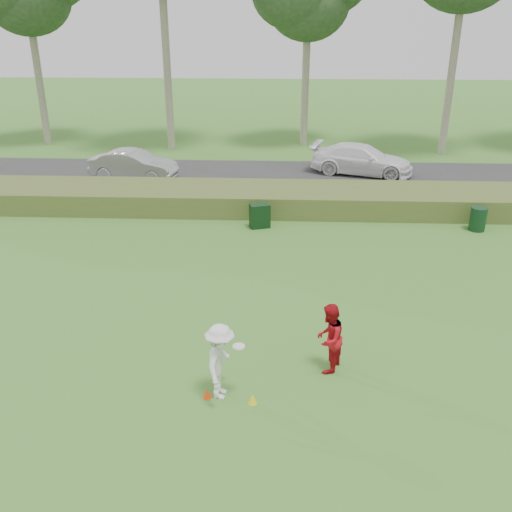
{
  "coord_description": "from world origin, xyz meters",
  "views": [
    {
      "loc": [
        0.7,
        -10.96,
        7.85
      ],
      "look_at": [
        0.0,
        4.0,
        1.3
      ],
      "focal_mm": 40.0,
      "sensor_mm": 36.0,
      "label": 1
    }
  ],
  "objects_px": {
    "utility_cabinet": "(260,216)",
    "car_mid": "(134,165)",
    "player_red": "(329,338)",
    "trash_bin": "(478,219)",
    "cone_yellow": "(252,399)",
    "car_right": "(362,159)",
    "player_white": "(220,362)",
    "cone_orange": "(207,393)"
  },
  "relations": [
    {
      "from": "cone_orange",
      "to": "utility_cabinet",
      "type": "xyz_separation_m",
      "value": [
        0.72,
        10.6,
        0.35
      ]
    },
    {
      "from": "player_red",
      "to": "cone_orange",
      "type": "relative_size",
      "value": 7.72
    },
    {
      "from": "car_mid",
      "to": "car_right",
      "type": "relative_size",
      "value": 0.84
    },
    {
      "from": "car_right",
      "to": "cone_orange",
      "type": "bearing_deg",
      "value": 179.21
    },
    {
      "from": "cone_yellow",
      "to": "trash_bin",
      "type": "bearing_deg",
      "value": 53.36
    },
    {
      "from": "player_white",
      "to": "car_right",
      "type": "distance_m",
      "value": 19.05
    },
    {
      "from": "trash_bin",
      "to": "car_mid",
      "type": "bearing_deg",
      "value": 157.04
    },
    {
      "from": "trash_bin",
      "to": "car_right",
      "type": "distance_m",
      "value": 8.49
    },
    {
      "from": "player_red",
      "to": "car_right",
      "type": "xyz_separation_m",
      "value": [
        2.86,
        17.22,
        -0.06
      ]
    },
    {
      "from": "utility_cabinet",
      "to": "car_mid",
      "type": "relative_size",
      "value": 0.22
    },
    {
      "from": "utility_cabinet",
      "to": "car_right",
      "type": "distance_m",
      "value": 9.2
    },
    {
      "from": "cone_yellow",
      "to": "player_white",
      "type": "bearing_deg",
      "value": 160.66
    },
    {
      "from": "player_red",
      "to": "trash_bin",
      "type": "height_order",
      "value": "player_red"
    },
    {
      "from": "cone_orange",
      "to": "car_mid",
      "type": "bearing_deg",
      "value": 108.7
    },
    {
      "from": "cone_yellow",
      "to": "trash_bin",
      "type": "height_order",
      "value": "trash_bin"
    },
    {
      "from": "player_white",
      "to": "trash_bin",
      "type": "distance_m",
      "value": 13.72
    },
    {
      "from": "player_white",
      "to": "player_red",
      "type": "xyz_separation_m",
      "value": [
        2.4,
        1.09,
        -0.03
      ]
    },
    {
      "from": "player_white",
      "to": "car_mid",
      "type": "height_order",
      "value": "player_white"
    },
    {
      "from": "player_red",
      "to": "car_mid",
      "type": "distance_m",
      "value": 17.85
    },
    {
      "from": "car_mid",
      "to": "car_right",
      "type": "xyz_separation_m",
      "value": [
        11.29,
        1.48,
        0.03
      ]
    },
    {
      "from": "utility_cabinet",
      "to": "car_right",
      "type": "relative_size",
      "value": 0.18
    },
    {
      "from": "player_red",
      "to": "car_right",
      "type": "height_order",
      "value": "player_red"
    },
    {
      "from": "cone_orange",
      "to": "trash_bin",
      "type": "distance_m",
      "value": 13.99
    },
    {
      "from": "player_red",
      "to": "cone_yellow",
      "type": "xyz_separation_m",
      "value": [
        -1.7,
        -1.34,
        -0.74
      ]
    },
    {
      "from": "car_mid",
      "to": "cone_yellow",
      "type": "bearing_deg",
      "value": -147.94
    },
    {
      "from": "cone_orange",
      "to": "car_right",
      "type": "height_order",
      "value": "car_right"
    },
    {
      "from": "player_white",
      "to": "car_mid",
      "type": "bearing_deg",
      "value": 27.2
    },
    {
      "from": "player_white",
      "to": "trash_bin",
      "type": "height_order",
      "value": "player_white"
    },
    {
      "from": "trash_bin",
      "to": "player_white",
      "type": "bearing_deg",
      "value": -129.6
    },
    {
      "from": "player_white",
      "to": "car_mid",
      "type": "relative_size",
      "value": 0.41
    },
    {
      "from": "trash_bin",
      "to": "car_right",
      "type": "bearing_deg",
      "value": 114.21
    },
    {
      "from": "utility_cabinet",
      "to": "player_white",
      "type": "bearing_deg",
      "value": -110.42
    },
    {
      "from": "player_red",
      "to": "utility_cabinet",
      "type": "bearing_deg",
      "value": -146.0
    },
    {
      "from": "player_white",
      "to": "cone_yellow",
      "type": "relative_size",
      "value": 7.55
    },
    {
      "from": "car_right",
      "to": "car_mid",
      "type": "bearing_deg",
      "value": 113.5
    },
    {
      "from": "player_white",
      "to": "player_red",
      "type": "relative_size",
      "value": 1.03
    },
    {
      "from": "player_red",
      "to": "trash_bin",
      "type": "xyz_separation_m",
      "value": [
        6.34,
        9.48,
        -0.4
      ]
    },
    {
      "from": "player_red",
      "to": "trash_bin",
      "type": "relative_size",
      "value": 1.88
    },
    {
      "from": "cone_yellow",
      "to": "car_mid",
      "type": "height_order",
      "value": "car_mid"
    },
    {
      "from": "player_red",
      "to": "car_mid",
      "type": "relative_size",
      "value": 0.4
    },
    {
      "from": "utility_cabinet",
      "to": "cone_yellow",
      "type": "bearing_deg",
      "value": -106.64
    },
    {
      "from": "cone_yellow",
      "to": "car_mid",
      "type": "xyz_separation_m",
      "value": [
        -6.73,
        17.07,
        0.65
      ]
    }
  ]
}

